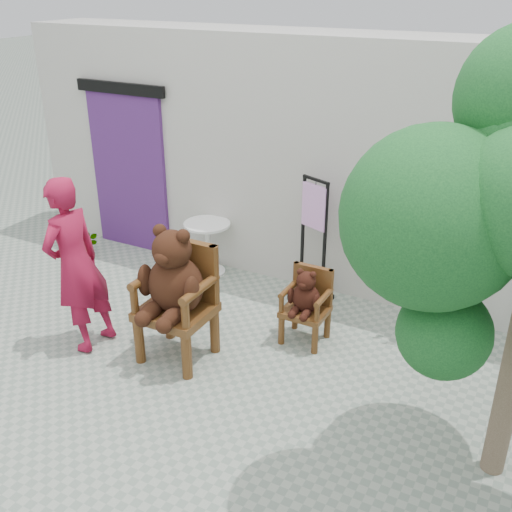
{
  "coord_description": "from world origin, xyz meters",
  "views": [
    {
      "loc": [
        2.28,
        -3.65,
        3.59
      ],
      "look_at": [
        -0.33,
        1.29,
        0.95
      ],
      "focal_mm": 42.0,
      "sensor_mm": 36.0,
      "label": 1
    }
  ],
  "objects_px": {
    "display_stand": "(313,254)",
    "stool_bucket": "(430,282)",
    "chair_small": "(307,299)",
    "cafe_table": "(208,242)",
    "person": "(76,265)",
    "chair_big": "(175,285)"
  },
  "relations": [
    {
      "from": "chair_big",
      "to": "person",
      "type": "distance_m",
      "value": 1.08
    },
    {
      "from": "chair_small",
      "to": "display_stand",
      "type": "distance_m",
      "value": 0.95
    },
    {
      "from": "chair_big",
      "to": "display_stand",
      "type": "height_order",
      "value": "display_stand"
    },
    {
      "from": "chair_small",
      "to": "chair_big",
      "type": "bearing_deg",
      "value": -139.19
    },
    {
      "from": "chair_big",
      "to": "person",
      "type": "bearing_deg",
      "value": -166.56
    },
    {
      "from": "cafe_table",
      "to": "display_stand",
      "type": "relative_size",
      "value": 0.47
    },
    {
      "from": "cafe_table",
      "to": "person",
      "type": "bearing_deg",
      "value": -98.34
    },
    {
      "from": "chair_big",
      "to": "chair_small",
      "type": "height_order",
      "value": "chair_big"
    },
    {
      "from": "stool_bucket",
      "to": "display_stand",
      "type": "bearing_deg",
      "value": 172.38
    },
    {
      "from": "display_stand",
      "to": "stool_bucket",
      "type": "height_order",
      "value": "display_stand"
    },
    {
      "from": "chair_small",
      "to": "stool_bucket",
      "type": "height_order",
      "value": "stool_bucket"
    },
    {
      "from": "cafe_table",
      "to": "stool_bucket",
      "type": "height_order",
      "value": "stool_bucket"
    },
    {
      "from": "cafe_table",
      "to": "stool_bucket",
      "type": "distance_m",
      "value": 2.9
    },
    {
      "from": "chair_small",
      "to": "cafe_table",
      "type": "height_order",
      "value": "chair_small"
    },
    {
      "from": "chair_small",
      "to": "stool_bucket",
      "type": "xyz_separation_m",
      "value": [
        1.11,
        0.7,
        0.14
      ]
    },
    {
      "from": "chair_big",
      "to": "stool_bucket",
      "type": "height_order",
      "value": "stool_bucket"
    },
    {
      "from": "person",
      "to": "display_stand",
      "type": "xyz_separation_m",
      "value": [
        1.76,
        2.03,
        -0.32
      ]
    },
    {
      "from": "display_stand",
      "to": "stool_bucket",
      "type": "bearing_deg",
      "value": 13.99
    },
    {
      "from": "chair_big",
      "to": "stool_bucket",
      "type": "distance_m",
      "value": 2.67
    },
    {
      "from": "person",
      "to": "cafe_table",
      "type": "distance_m",
      "value": 2.09
    },
    {
      "from": "chair_small",
      "to": "display_stand",
      "type": "height_order",
      "value": "display_stand"
    },
    {
      "from": "person",
      "to": "display_stand",
      "type": "relative_size",
      "value": 1.2
    }
  ]
}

